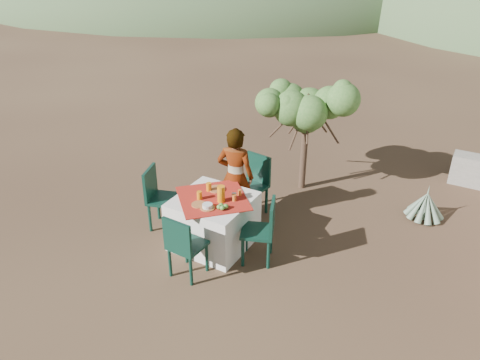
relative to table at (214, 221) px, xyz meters
name	(u,v)px	position (x,y,z in m)	size (l,w,h in m)	color
ground	(253,235)	(0.40, 0.45, -0.38)	(160.00, 160.00, 0.00)	#331F17
table	(214,221)	(0.00, 0.00, 0.00)	(1.30, 1.30, 0.76)	silver
chair_far	(254,182)	(0.08, 1.07, 0.17)	(0.52, 0.52, 0.98)	black
chair_near	(184,245)	(0.08, -0.83, 0.13)	(0.44, 0.44, 0.92)	black
chair_left	(159,195)	(-0.97, -0.01, 0.16)	(0.57, 0.57, 0.97)	black
chair_right	(263,229)	(0.81, -0.01, 0.14)	(0.56, 0.56, 0.94)	black
person	(235,177)	(-0.03, 0.68, 0.40)	(0.57, 0.38, 1.57)	#8C6651
shrub_tree	(311,113)	(0.50, 2.28, 1.02)	(1.50, 1.48, 1.77)	#442D22
agave	(425,206)	(2.55, 2.25, -0.16)	(0.61, 0.61, 0.65)	slate
plate_far	(217,189)	(-0.08, 0.24, 0.39)	(0.25, 0.25, 0.01)	brown
plate_near	(199,204)	(-0.06, -0.25, 0.39)	(0.20, 0.20, 0.01)	brown
glass_far	(209,187)	(-0.16, 0.15, 0.44)	(0.08, 0.08, 0.12)	orange
glass_near	(199,195)	(-0.15, -0.12, 0.44)	(0.07, 0.07, 0.12)	orange
juice_pitcher	(221,194)	(0.15, -0.02, 0.50)	(0.11, 0.11, 0.24)	orange
bowl_plate	(208,208)	(0.09, -0.27, 0.39)	(0.20, 0.20, 0.01)	brown
white_bowl	(207,206)	(0.09, -0.27, 0.42)	(0.14, 0.14, 0.05)	silver
jar_left	(234,198)	(0.30, 0.08, 0.43)	(0.06, 0.06, 0.09)	#BA5F20
jar_right	(240,192)	(0.29, 0.26, 0.42)	(0.05, 0.05, 0.08)	#BA5F20
napkin_holder	(234,195)	(0.26, 0.15, 0.42)	(0.06, 0.03, 0.08)	silver
fruit_cluster	(222,207)	(0.27, -0.19, 0.42)	(0.14, 0.13, 0.07)	#4E8931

